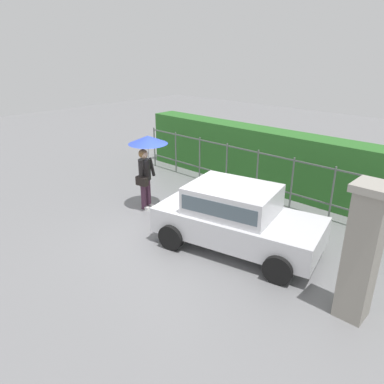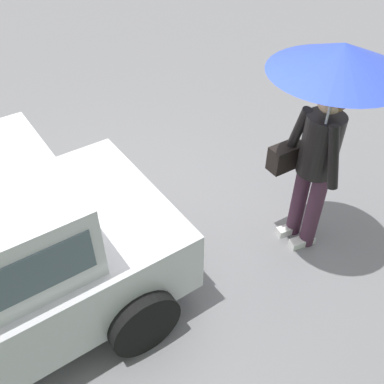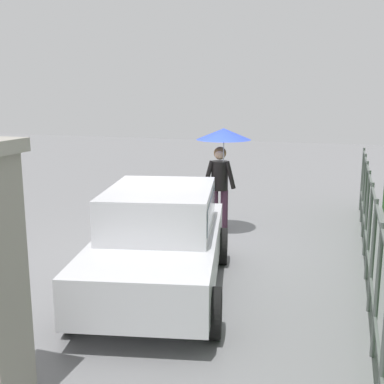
{
  "view_description": "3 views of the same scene",
  "coord_description": "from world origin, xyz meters",
  "views": [
    {
      "loc": [
        5.77,
        -5.55,
        4.32
      ],
      "look_at": [
        0.01,
        0.6,
        0.95
      ],
      "focal_mm": 34.04,
      "sensor_mm": 36.0,
      "label": 1
    },
    {
      "loc": [
        0.46,
        2.95,
        3.26
      ],
      "look_at": [
        -0.49,
        0.66,
        1.11
      ],
      "focal_mm": 39.76,
      "sensor_mm": 36.0,
      "label": 2
    },
    {
      "loc": [
        7.6,
        2.95,
        2.81
      ],
      "look_at": [
        0.01,
        0.54,
        1.16
      ],
      "focal_mm": 45.66,
      "sensor_mm": 36.0,
      "label": 3
    }
  ],
  "objects": [
    {
      "name": "ground_plane",
      "position": [
        0.0,
        0.0,
        0.0
      ],
      "size": [
        40.0,
        40.0,
        0.0
      ],
      "primitive_type": "plane",
      "color": "slate"
    },
    {
      "name": "pedestrian",
      "position": [
        -1.69,
        0.61,
        1.61
      ],
      "size": [
        1.07,
        1.07,
        2.1
      ],
      "rotation": [
        0.0,
        0.0,
        0.16
      ],
      "color": "#47283D",
      "rests_on": "ground"
    }
  ]
}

